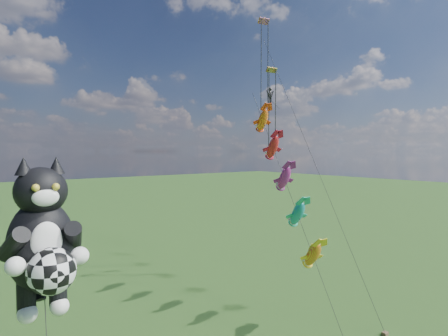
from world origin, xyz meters
TOP-DOWN VIEW (x-y plane):
  - cat_kite_rig at (-1.53, -0.65)m, footprint 2.76×4.26m
  - fish_windsock_rig at (16.76, 4.46)m, footprint 5.95×14.90m
  - parafoil_rig at (21.94, 11.16)m, footprint 5.60×17.03m

SIDE VIEW (x-z plane):
  - cat_kite_rig at x=-1.53m, z-range 2.81..14.50m
  - fish_windsock_rig at x=16.76m, z-range 1.07..18.46m
  - parafoil_rig at x=21.94m, z-range 5.39..31.14m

